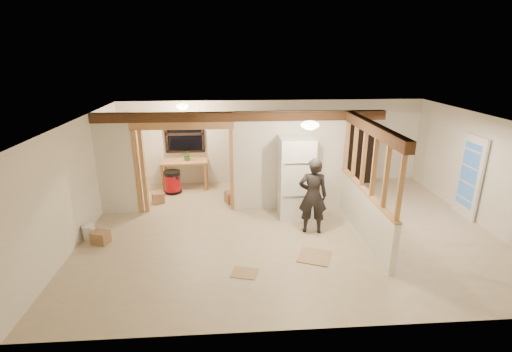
{
  "coord_description": "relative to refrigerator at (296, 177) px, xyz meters",
  "views": [
    {
      "loc": [
        -1.26,
        -7.59,
        3.85
      ],
      "look_at": [
        -0.7,
        0.4,
        1.15
      ],
      "focal_mm": 26.0,
      "sensor_mm": 36.0,
      "label": 1
    }
  ],
  "objects": [
    {
      "name": "floor",
      "position": [
        -0.28,
        -0.75,
        -0.98
      ],
      "size": [
        9.0,
        6.5,
        0.01
      ],
      "primitive_type": "cube",
      "color": "#C8B795",
      "rests_on": "ground"
    },
    {
      "name": "ceiling",
      "position": [
        -0.28,
        -0.75,
        1.53
      ],
      "size": [
        9.0,
        6.5,
        0.01
      ],
      "primitive_type": "cube",
      "color": "white"
    },
    {
      "name": "wall_back",
      "position": [
        -0.28,
        2.5,
        0.28
      ],
      "size": [
        9.0,
        0.01,
        2.5
      ],
      "primitive_type": "cube",
      "color": "white",
      "rests_on": "floor"
    },
    {
      "name": "wall_front",
      "position": [
        -0.28,
        -4.0,
        0.28
      ],
      "size": [
        9.0,
        0.01,
        2.5
      ],
      "primitive_type": "cube",
      "color": "white",
      "rests_on": "floor"
    },
    {
      "name": "wall_left",
      "position": [
        -4.78,
        -0.75,
        0.28
      ],
      "size": [
        0.01,
        6.5,
        2.5
      ],
      "primitive_type": "cube",
      "color": "white",
      "rests_on": "floor"
    },
    {
      "name": "wall_right",
      "position": [
        4.22,
        -0.75,
        0.28
      ],
      "size": [
        0.01,
        6.5,
        2.5
      ],
      "primitive_type": "cube",
      "color": "white",
      "rests_on": "floor"
    },
    {
      "name": "partition_left_stub",
      "position": [
        -4.33,
        0.45,
        0.28
      ],
      "size": [
        0.9,
        0.12,
        2.5
      ],
      "primitive_type": "cube",
      "color": "silver",
      "rests_on": "floor"
    },
    {
      "name": "partition_center",
      "position": [
        -0.08,
        0.45,
        0.28
      ],
      "size": [
        2.8,
        0.12,
        2.5
      ],
      "primitive_type": "cube",
      "color": "silver",
      "rests_on": "floor"
    },
    {
      "name": "doorway_frame",
      "position": [
        -2.68,
        0.45,
        0.13
      ],
      "size": [
        2.46,
        0.14,
        2.2
      ],
      "primitive_type": "cube",
      "color": "tan",
      "rests_on": "floor"
    },
    {
      "name": "header_beam_back",
      "position": [
        -1.28,
        0.45,
        1.41
      ],
      "size": [
        7.0,
        0.18,
        0.22
      ],
      "primitive_type": "cube",
      "color": "#50301B",
      "rests_on": "ceiling"
    },
    {
      "name": "header_beam_right",
      "position": [
        1.32,
        -1.15,
        1.41
      ],
      "size": [
        0.18,
        3.3,
        0.22
      ],
      "primitive_type": "cube",
      "color": "#50301B",
      "rests_on": "ceiling"
    },
    {
      "name": "pony_wall",
      "position": [
        1.32,
        -1.15,
        -0.47
      ],
      "size": [
        0.12,
        3.2,
        1.0
      ],
      "primitive_type": "cube",
      "color": "silver",
      "rests_on": "floor"
    },
    {
      "name": "stud_partition",
      "position": [
        1.32,
        -1.15,
        0.69
      ],
      "size": [
        0.14,
        3.2,
        1.32
      ],
      "primitive_type": "cube",
      "color": "tan",
      "rests_on": "pony_wall"
    },
    {
      "name": "window_back",
      "position": [
        -2.88,
        2.42,
        0.58
      ],
      "size": [
        1.12,
        0.1,
        1.1
      ],
      "primitive_type": "cube",
      "color": "black",
      "rests_on": "wall_back"
    },
    {
      "name": "french_door",
      "position": [
        4.14,
        -0.35,
        0.03
      ],
      "size": [
        0.12,
        0.86,
        2.0
      ],
      "primitive_type": "cube",
      "color": "white",
      "rests_on": "floor"
    },
    {
      "name": "ceiling_dome_main",
      "position": [
        0.02,
        -1.25,
        1.51
      ],
      "size": [
        0.36,
        0.36,
        0.16
      ],
      "primitive_type": "ellipsoid",
      "color": "#FFEABF",
      "rests_on": "ceiling"
    },
    {
      "name": "ceiling_dome_util",
      "position": [
        -2.78,
        1.55,
        1.51
      ],
      "size": [
        0.32,
        0.32,
        0.14
      ],
      "primitive_type": "ellipsoid",
      "color": "#FFEABF",
      "rests_on": "ceiling"
    },
    {
      "name": "hanging_bulb",
      "position": [
        -2.28,
        0.85,
        1.21
      ],
      "size": [
        0.07,
        0.07,
        0.07
      ],
      "primitive_type": "ellipsoid",
      "color": "#FFD88C",
      "rests_on": "ceiling"
    },
    {
      "name": "refrigerator",
      "position": [
        0.0,
        0.0,
        0.0
      ],
      "size": [
        0.8,
        0.78,
        1.95
      ],
      "primitive_type": "cube",
      "color": "white",
      "rests_on": "floor"
    },
    {
      "name": "woman",
      "position": [
        0.22,
        -0.94,
        -0.12
      ],
      "size": [
        0.68,
        0.5,
        1.72
      ],
      "primitive_type": "imported",
      "rotation": [
        0.0,
        0.0,
        3.0
      ],
      "color": "black",
      "rests_on": "floor"
    },
    {
      "name": "work_table",
      "position": [
        -2.9,
        2.12,
        -0.56
      ],
      "size": [
        1.36,
        0.74,
        0.84
      ],
      "primitive_type": "cube",
      "rotation": [
        0.0,
        0.0,
        0.06
      ],
      "color": "tan",
      "rests_on": "floor"
    },
    {
      "name": "potted_plant",
      "position": [
        -2.8,
        2.09,
        0.02
      ],
      "size": [
        0.3,
        0.26,
        0.31
      ],
      "primitive_type": "imported",
      "rotation": [
        0.0,
        0.0,
        -0.07
      ],
      "color": "#275623",
      "rests_on": "work_table"
    },
    {
      "name": "shop_vac",
      "position": [
        -3.21,
        1.72,
        -0.65
      ],
      "size": [
        0.59,
        0.59,
        0.65
      ],
      "primitive_type": "cylinder",
      "rotation": [
        0.0,
        0.0,
        -0.21
      ],
      "color": "#B90B14",
      "rests_on": "floor"
    },
    {
      "name": "bookshelf",
      "position": [
        2.42,
        2.28,
        -0.07
      ],
      "size": [
        0.91,
        0.3,
        1.81
      ],
      "primitive_type": "cube",
      "color": "black",
      "rests_on": "floor"
    },
    {
      "name": "bucket",
      "position": [
        -4.62,
        -0.96,
        -0.81
      ],
      "size": [
        0.32,
        0.32,
        0.32
      ],
      "primitive_type": "cylinder",
      "rotation": [
        0.0,
        0.0,
        -0.3
      ],
      "color": "silver",
      "rests_on": "floor"
    },
    {
      "name": "box_util_a",
      "position": [
        -1.53,
        0.88,
        -0.82
      ],
      "size": [
        0.45,
        0.43,
        0.31
      ],
      "primitive_type": "cube",
      "rotation": [
        0.0,
        0.0,
        0.4
      ],
      "color": "#956C48",
      "rests_on": "floor"
    },
    {
      "name": "box_util_b",
      "position": [
        -3.5,
        1.01,
        -0.84
      ],
      "size": [
        0.38,
        0.38,
        0.27
      ],
      "primitive_type": "cube",
      "rotation": [
        0.0,
        0.0,
        0.37
      ],
      "color": "#956C48",
      "rests_on": "floor"
    },
    {
      "name": "box_front",
      "position": [
        -4.31,
        -1.17,
        -0.84
      ],
      "size": [
        0.4,
        0.36,
        0.27
      ],
      "primitive_type": "cube",
      "rotation": [
        0.0,
        0.0,
        -0.33
      ],
      "color": "#956C48",
      "rests_on": "floor"
    },
    {
      "name": "floor_panel_near",
      "position": [
        0.06,
        -2.03,
        -0.96
      ],
      "size": [
        0.79,
        0.79,
        0.02
      ],
      "primitive_type": "cube",
      "rotation": [
        0.0,
        0.0,
        -0.4
      ],
      "color": "tan",
      "rests_on": "floor"
    },
    {
      "name": "floor_panel_far",
      "position": [
        -1.34,
        -2.5,
        -0.97
      ],
      "size": [
        0.55,
        0.48,
        0.01
      ],
      "primitive_type": "cube",
      "rotation": [
        0.0,
        0.0,
        -0.28
      ],
      "color": "tan",
      "rests_on": "floor"
    }
  ]
}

